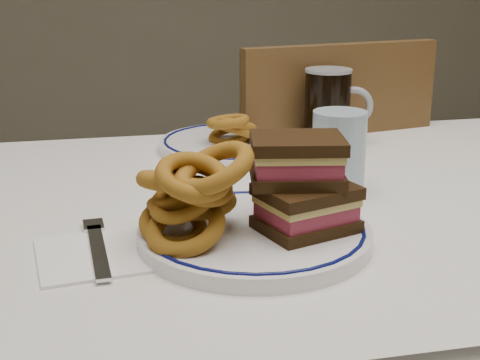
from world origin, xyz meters
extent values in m
cube|color=silver|center=(0.00, 0.00, 0.73)|extent=(1.26, 0.86, 0.03)
cylinder|color=#473117|center=(0.54, 0.34, 0.35)|extent=(0.06, 0.06, 0.71)
cube|color=silver|center=(0.00, 0.43, 0.65)|extent=(1.26, 0.01, 0.17)
cube|color=#473117|center=(0.20, 0.55, 0.44)|extent=(0.50, 0.50, 0.04)
cylinder|color=#473117|center=(0.35, 0.76, 0.21)|extent=(0.04, 0.04, 0.42)
cylinder|color=#473117|center=(0.42, 0.40, 0.21)|extent=(0.04, 0.04, 0.42)
cylinder|color=#473117|center=(-0.01, 0.70, 0.21)|extent=(0.04, 0.04, 0.42)
cube|color=#473117|center=(0.24, 0.36, 0.70)|extent=(0.43, 0.11, 0.47)
cylinder|color=white|center=(-0.06, -0.15, 0.76)|extent=(0.29, 0.29, 0.02)
torus|color=#0A0F50|center=(-0.06, -0.15, 0.77)|extent=(0.27, 0.27, 0.01)
cube|color=black|center=(0.00, -0.17, 0.78)|extent=(0.13, 0.12, 0.01)
cube|color=#A9314D|center=(0.00, -0.17, 0.79)|extent=(0.12, 0.11, 0.02)
cube|color=tan|center=(0.00, -0.17, 0.81)|extent=(0.13, 0.11, 0.01)
cube|color=black|center=(0.00, -0.17, 0.82)|extent=(0.13, 0.12, 0.01)
cube|color=black|center=(-0.01, -0.16, 0.83)|extent=(0.12, 0.11, 0.01)
cube|color=#A9314D|center=(-0.01, -0.16, 0.85)|extent=(0.11, 0.10, 0.02)
cube|color=tan|center=(-0.01, -0.16, 0.86)|extent=(0.12, 0.10, 0.01)
cube|color=black|center=(-0.01, -0.16, 0.88)|extent=(0.12, 0.11, 0.01)
torus|color=brown|center=(-0.16, -0.15, 0.78)|extent=(0.09, 0.08, 0.06)
torus|color=brown|center=(-0.15, -0.19, 0.79)|extent=(0.10, 0.10, 0.07)
torus|color=brown|center=(-0.13, -0.14, 0.80)|extent=(0.09, 0.09, 0.03)
torus|color=brown|center=(-0.15, -0.14, 0.81)|extent=(0.09, 0.09, 0.05)
torus|color=brown|center=(-0.15, -0.16, 0.82)|extent=(0.09, 0.09, 0.06)
torus|color=brown|center=(-0.16, -0.14, 0.83)|extent=(0.10, 0.09, 0.06)
torus|color=brown|center=(-0.14, -0.16, 0.84)|extent=(0.09, 0.09, 0.06)
torus|color=brown|center=(-0.14, -0.18, 0.85)|extent=(0.09, 0.09, 0.06)
torus|color=brown|center=(-0.12, -0.18, 0.86)|extent=(0.10, 0.10, 0.07)
cylinder|color=white|center=(-0.11, -0.07, 0.79)|extent=(0.06, 0.06, 0.03)
cylinder|color=#8F020C|center=(-0.11, -0.07, 0.80)|extent=(0.05, 0.05, 0.01)
cylinder|color=black|center=(0.18, 0.28, 0.82)|extent=(0.09, 0.09, 0.14)
cylinder|color=#959AA2|center=(0.18, 0.28, 0.89)|extent=(0.09, 0.09, 0.01)
torus|color=#959AA2|center=(0.23, 0.27, 0.83)|extent=(0.08, 0.03, 0.07)
cylinder|color=#A2C1D1|center=(0.10, 0.00, 0.81)|extent=(0.08, 0.08, 0.13)
cylinder|color=white|center=(0.01, 0.28, 0.76)|extent=(0.29, 0.29, 0.02)
torus|color=#0A0F50|center=(0.01, 0.28, 0.77)|extent=(0.27, 0.27, 0.01)
torus|color=brown|center=(-0.01, 0.28, 0.78)|extent=(0.08, 0.08, 0.04)
torus|color=brown|center=(0.01, 0.27, 0.79)|extent=(0.09, 0.09, 0.06)
torus|color=brown|center=(0.00, 0.27, 0.80)|extent=(0.09, 0.08, 0.06)
torus|color=brown|center=(-0.02, 0.26, 0.81)|extent=(0.08, 0.08, 0.03)
cube|color=white|center=(-0.25, -0.16, 0.75)|extent=(0.16, 0.16, 0.00)
cube|color=silver|center=(-0.25, -0.16, 0.76)|extent=(0.03, 0.16, 0.00)
cube|color=silver|center=(-0.26, -0.07, 0.76)|extent=(0.03, 0.04, 0.00)
camera|label=1|loc=(-0.24, -0.90, 1.08)|focal=50.00mm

